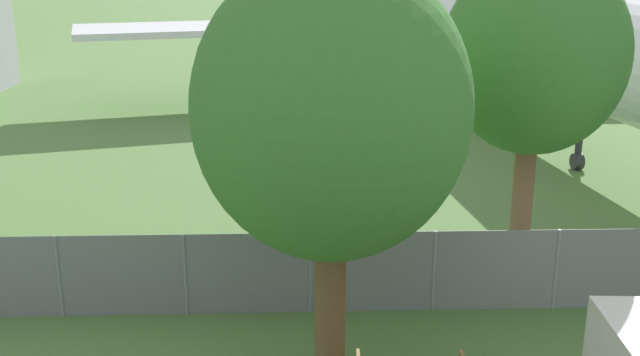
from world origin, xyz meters
TOP-DOWN VIEW (x-y plane):
  - perimeter_fence at (-0.00, 9.61)m, footprint 56.07×0.07m
  - airplane at (7.90, 32.20)m, footprint 37.05×45.31m
  - tree_left_of_cabin at (0.30, 7.27)m, footprint 4.51×4.51m
  - tree_behind_benches at (4.60, 10.65)m, footprint 3.77×3.77m

SIDE VIEW (x-z plane):
  - perimeter_fence at x=0.00m, z-range 0.00..1.76m
  - airplane at x=7.90m, z-range -1.74..10.11m
  - tree_left_of_cabin at x=0.30m, z-range 1.12..8.39m
  - tree_behind_benches at x=4.60m, z-range 1.52..8.79m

